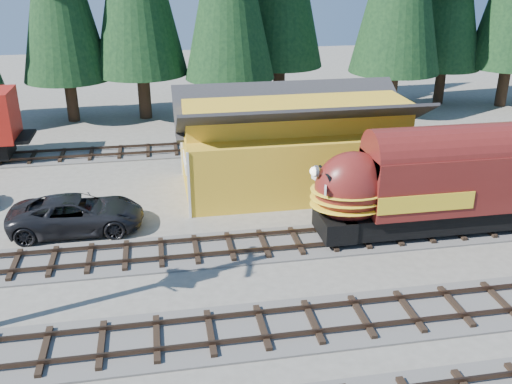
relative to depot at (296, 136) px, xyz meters
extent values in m
plane|color=#6B665B|center=(0.00, -10.50, -2.96)|extent=(120.00, 120.00, 0.00)
cube|color=#4C4947|center=(-10.00, 7.50, -2.92)|extent=(32.00, 3.20, 0.08)
cube|color=#38281E|center=(-10.00, 6.78, -2.71)|extent=(32.00, 0.08, 0.16)
cube|color=#38281E|center=(-10.00, 8.22, -2.71)|extent=(32.00, 0.08, 0.16)
cube|color=gold|center=(0.00, 0.00, -1.26)|extent=(12.00, 6.00, 3.40)
cube|color=yellow|center=(0.00, 0.00, 1.16)|extent=(11.88, 3.30, 1.44)
cube|color=white|center=(-6.04, -1.00, -0.76)|extent=(0.06, 2.40, 0.60)
cube|color=black|center=(6.66, -6.50, -2.15)|extent=(12.57, 2.25, 0.97)
cube|color=maroon|center=(7.37, -6.50, -0.34)|extent=(11.46, 2.65, 2.65)
ellipsoid|color=maroon|center=(0.93, -6.50, -0.43)|extent=(3.35, 2.59, 3.26)
sphere|color=white|center=(-0.81, -6.50, 0.45)|extent=(0.39, 0.39, 0.39)
imported|color=black|center=(-11.25, -3.42, -2.12)|extent=(6.10, 2.83, 1.69)
camera|label=1|loc=(-7.28, -28.49, 9.09)|focal=40.00mm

